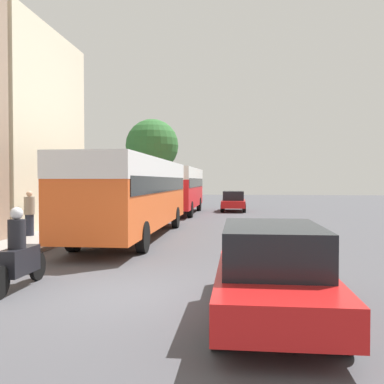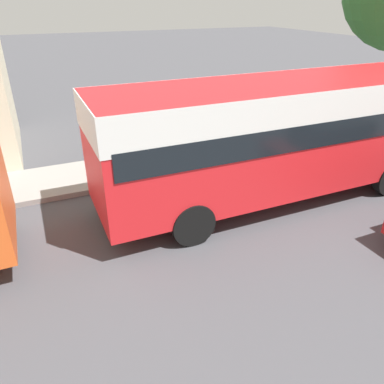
{
  "view_description": "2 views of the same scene",
  "coord_description": "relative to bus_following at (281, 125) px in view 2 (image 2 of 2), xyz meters",
  "views": [
    {
      "loc": [
        2.15,
        -8.24,
        2.28
      ],
      "look_at": [
        -0.38,
        15.39,
        1.64
      ],
      "focal_mm": 40.0,
      "sensor_mm": 36.0,
      "label": 1
    },
    {
      "loc": [
        5.6,
        14.93,
        4.89
      ],
      "look_at": [
        -0.05,
        17.41,
        1.67
      ],
      "focal_mm": 35.0,
      "sensor_mm": 36.0,
      "label": 2
    }
  ],
  "objects": [
    {
      "name": "bus_following",
      "position": [
        0.0,
        0.0,
        0.0
      ],
      "size": [
        2.59,
        9.6,
        3.11
      ],
      "color": "red",
      "rests_on": "ground_plane"
    }
  ]
}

